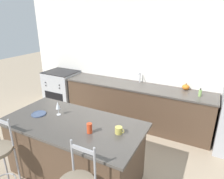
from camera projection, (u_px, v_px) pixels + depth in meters
name	position (u px, v px, depth m)	size (l,w,h in m)	color
ground_plane	(128.00, 131.00, 4.24)	(18.00, 18.00, 0.00)	tan
wall_back	(142.00, 62.00, 4.34)	(6.00, 0.07, 2.70)	silver
back_counter	(135.00, 104.00, 4.39)	(3.19, 0.68, 0.91)	#4C3828
sink_faucet	(140.00, 76.00, 4.35)	(0.02, 0.13, 0.22)	#ADAFB5
kitchen_island	(74.00, 149.00, 2.93)	(2.00, 0.99, 0.90)	#4C3828
oven_range	(63.00, 89.00, 5.22)	(0.79, 0.69, 0.96)	#ADAFB5
dinner_plate	(39.00, 114.00, 2.99)	(0.22, 0.22, 0.02)	#425170
wine_glass	(58.00, 106.00, 2.94)	(0.07, 0.07, 0.21)	white
coffee_mug	(119.00, 130.00, 2.50)	(0.13, 0.09, 0.09)	#C1B251
tumbler_cup	(89.00, 128.00, 2.51)	(0.07, 0.07, 0.13)	red
pumpkin_decoration	(186.00, 87.00, 3.95)	(0.14, 0.14, 0.13)	orange
soap_bottle	(200.00, 93.00, 3.63)	(0.05, 0.05, 0.15)	#89B260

